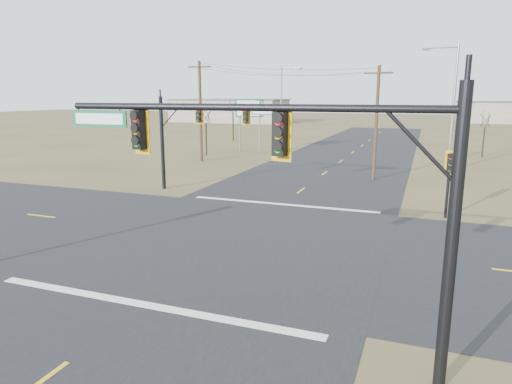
% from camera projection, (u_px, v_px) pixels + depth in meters
% --- Properties ---
extents(ground, '(320.00, 320.00, 0.00)m').
position_uv_depth(ground, '(236.00, 239.00, 21.76)').
color(ground, brown).
rests_on(ground, ground).
extents(road_ew, '(160.00, 14.00, 0.02)m').
position_uv_depth(road_ew, '(236.00, 239.00, 21.76)').
color(road_ew, black).
rests_on(road_ew, ground).
extents(road_ns, '(14.00, 160.00, 0.02)m').
position_uv_depth(road_ns, '(236.00, 239.00, 21.76)').
color(road_ns, black).
rests_on(road_ns, ground).
extents(stop_bar_near, '(12.00, 0.40, 0.01)m').
position_uv_depth(stop_bar_near, '(146.00, 305.00, 14.89)').
color(stop_bar_near, silver).
rests_on(stop_bar_near, road_ns).
extents(stop_bar_far, '(12.00, 0.40, 0.01)m').
position_uv_depth(stop_bar_far, '(282.00, 204.00, 28.63)').
color(stop_bar_far, silver).
rests_on(stop_bar_far, road_ns).
extents(mast_arm_near, '(10.34, 0.51, 7.04)m').
position_uv_depth(mast_arm_near, '(291.00, 163.00, 11.01)').
color(mast_arm_near, black).
rests_on(mast_arm_near, ground).
extents(mast_arm_far, '(8.83, 0.48, 6.67)m').
position_uv_depth(mast_arm_far, '(200.00, 123.00, 31.53)').
color(mast_arm_far, black).
rests_on(mast_arm_far, ground).
extents(pedestal_signal_ne, '(0.58, 0.49, 3.82)m').
position_uv_depth(pedestal_signal_ne, '(450.00, 168.00, 24.86)').
color(pedestal_signal_ne, black).
rests_on(pedestal_signal_ne, ground).
extents(utility_pole_near, '(2.21, 0.26, 9.03)m').
position_uv_depth(utility_pole_near, '(376.00, 121.00, 36.19)').
color(utility_pole_near, '#46341E').
rests_on(utility_pole_near, ground).
extents(utility_pole_far, '(2.48, 0.29, 10.12)m').
position_uv_depth(utility_pole_far, '(200.00, 110.00, 46.52)').
color(utility_pole_far, '#46341E').
rests_on(utility_pole_far, ground).
extents(highway_sign, '(3.30, 0.74, 6.28)m').
position_uv_depth(highway_sign, '(250.00, 115.00, 54.15)').
color(highway_sign, gray).
rests_on(highway_sign, ground).
extents(streetlight_a, '(3.07, 0.46, 10.97)m').
position_uv_depth(streetlight_a, '(451.00, 102.00, 39.98)').
color(streetlight_a, gray).
rests_on(streetlight_a, ground).
extents(streetlight_c, '(2.89, 0.46, 10.32)m').
position_uv_depth(streetlight_c, '(283.00, 103.00, 58.65)').
color(streetlight_c, gray).
rests_on(streetlight_c, ground).
extents(bare_tree_a, '(2.39, 2.39, 5.75)m').
position_uv_depth(bare_tree_a, '(206.00, 115.00, 51.30)').
color(bare_tree_a, black).
rests_on(bare_tree_a, ground).
extents(bare_tree_b, '(3.42, 3.42, 6.61)m').
position_uv_depth(bare_tree_b, '(233.00, 105.00, 67.93)').
color(bare_tree_b, black).
rests_on(bare_tree_b, ground).
extents(bare_tree_c, '(2.47, 2.47, 5.34)m').
position_uv_depth(bare_tree_c, '(486.00, 119.00, 49.64)').
color(bare_tree_c, black).
rests_on(bare_tree_c, ground).
extents(warehouse_left, '(28.00, 14.00, 5.50)m').
position_uv_depth(warehouse_left, '(229.00, 111.00, 117.36)').
color(warehouse_left, '#9D968B').
rests_on(warehouse_left, ground).
extents(warehouse_mid, '(20.00, 12.00, 5.00)m').
position_uv_depth(warehouse_mid, '(501.00, 113.00, 113.41)').
color(warehouse_mid, '#9D968B').
rests_on(warehouse_mid, ground).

